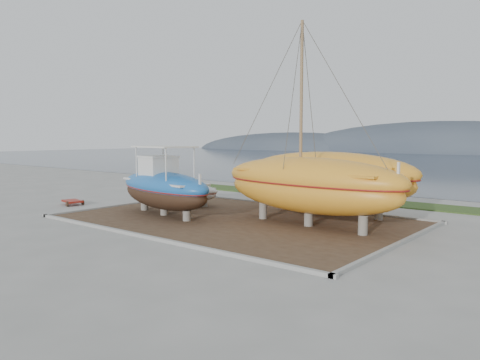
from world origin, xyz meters
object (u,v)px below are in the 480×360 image
Objects in this scene: blue_caique at (164,181)px; orange_bare_hull at (328,184)px; orange_sailboat at (310,124)px; white_dinghy at (188,195)px; red_trailer at (72,203)px.

blue_caique is 0.77× the size of orange_bare_hull.
white_dinghy is at bearing 178.22° from orange_sailboat.
blue_caique is 4.21m from white_dinghy.
orange_sailboat is at bearing 27.63° from blue_caique.
orange_bare_hull is at bearing 53.03° from blue_caique.
orange_sailboat reaches higher than white_dinghy.
orange_bare_hull is (-1.07, 3.95, -3.36)m from orange_sailboat.
orange_bare_hull is (8.86, 2.75, 1.07)m from white_dinghy.
orange_sailboat reaches higher than orange_bare_hull.
blue_caique is 3.64× the size of red_trailer.
orange_sailboat is 4.69× the size of red_trailer.
blue_caique reaches higher than white_dinghy.
blue_caique is 9.54m from orange_bare_hull.
white_dinghy is at bearing 127.16° from blue_caique.
orange_bare_hull reaches higher than red_trailer.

